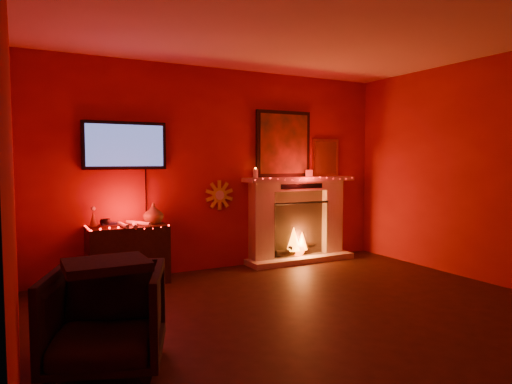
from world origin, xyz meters
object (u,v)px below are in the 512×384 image
at_px(tv, 125,146).
at_px(console_table, 129,252).
at_px(armchair, 106,318).
at_px(sunburst_clock, 219,195).
at_px(fireplace, 297,211).

distance_m(tv, console_table, 1.28).
bearing_deg(armchair, sunburst_clock, 71.51).
distance_m(fireplace, sunburst_clock, 1.23).
height_order(console_table, armchair, console_table).
bearing_deg(sunburst_clock, fireplace, -4.37).
relative_size(tv, console_table, 1.30).
bearing_deg(console_table, armchair, -106.13).
relative_size(fireplace, tv, 1.76).
xyz_separation_m(tv, console_table, (-0.02, -0.19, -1.27)).
height_order(fireplace, console_table, fireplace).
relative_size(tv, sunburst_clock, 3.10).
height_order(fireplace, tv, fireplace).
height_order(fireplace, sunburst_clock, fireplace).
xyz_separation_m(fireplace, armchair, (-3.09, -2.31, -0.36)).
bearing_deg(console_table, fireplace, 3.01).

